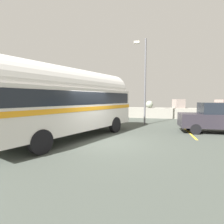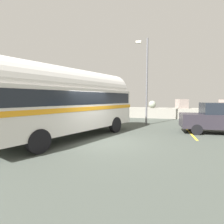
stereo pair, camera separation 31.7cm
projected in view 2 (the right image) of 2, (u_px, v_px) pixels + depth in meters
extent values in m
cube|color=#3E443E|center=(105.00, 142.00, 8.67)|extent=(32.00, 26.00, 0.02)
cube|color=gray|center=(135.00, 112.00, 20.01)|extent=(31.36, 1.80, 1.10)
cube|color=gray|center=(38.00, 102.00, 23.50)|extent=(0.94, 1.23, 1.14)
cube|color=gray|center=(60.00, 103.00, 22.15)|extent=(1.30, 1.31, 0.94)
sphere|color=gray|center=(90.00, 104.00, 21.88)|extent=(0.71, 0.71, 0.71)
sphere|color=gray|center=(119.00, 103.00, 20.36)|extent=(0.92, 0.92, 0.92)
sphere|color=gray|center=(152.00, 104.00, 19.12)|extent=(0.79, 0.79, 0.79)
cube|color=gray|center=(182.00, 104.00, 18.49)|extent=(1.29, 1.25, 0.96)
cube|color=gold|center=(190.00, 132.00, 10.91)|extent=(0.12, 4.40, 0.01)
cylinder|color=black|center=(89.00, 122.00, 12.23)|extent=(0.60, 1.00, 0.96)
cylinder|color=black|center=(115.00, 125.00, 10.95)|extent=(0.60, 1.00, 0.96)
cylinder|color=black|center=(11.00, 134.00, 8.00)|extent=(0.60, 1.00, 0.96)
cylinder|color=black|center=(39.00, 141.00, 6.72)|extent=(0.60, 1.00, 0.96)
cube|color=silver|center=(71.00, 109.00, 9.39)|extent=(5.21, 8.71, 2.10)
cylinder|color=silver|center=(70.00, 89.00, 9.31)|extent=(4.91, 8.32, 2.20)
cube|color=orange|center=(71.00, 108.00, 9.39)|extent=(5.29, 8.80, 0.20)
cube|color=black|center=(71.00, 98.00, 9.35)|extent=(5.13, 8.40, 0.64)
cube|color=silver|center=(116.00, 118.00, 12.93)|extent=(2.19, 0.95, 0.28)
cylinder|color=black|center=(48.00, 118.00, 15.03)|extent=(0.63, 0.99, 0.96)
cylinder|color=black|center=(64.00, 119.00, 13.68)|extent=(0.63, 0.99, 0.96)
cube|color=silver|center=(23.00, 107.00, 12.23)|extent=(5.50, 8.67, 2.10)
cylinder|color=silver|center=(22.00, 91.00, 12.15)|extent=(5.19, 8.28, 2.20)
cube|color=#245297|center=(23.00, 106.00, 12.22)|extent=(5.58, 8.76, 0.20)
cube|color=black|center=(22.00, 98.00, 12.18)|extent=(5.40, 8.37, 0.64)
cube|color=silver|center=(72.00, 115.00, 15.66)|extent=(2.16, 1.04, 0.28)
cylinder|color=black|center=(197.00, 130.00, 10.19)|extent=(0.62, 0.22, 0.62)
cylinder|color=black|center=(191.00, 126.00, 11.67)|extent=(0.62, 0.22, 0.62)
cube|color=#28242C|center=(217.00, 121.00, 10.61)|extent=(4.14, 1.80, 0.84)
cube|color=black|center=(222.00, 108.00, 10.49)|extent=(2.24, 1.61, 0.68)
cylinder|color=#5B5B60|center=(147.00, 82.00, 13.89)|extent=(0.14, 0.14, 6.82)
cube|color=beige|center=(139.00, 42.00, 14.28)|extent=(0.44, 0.24, 0.18)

